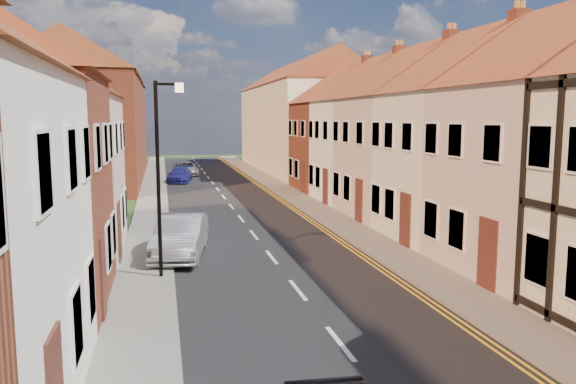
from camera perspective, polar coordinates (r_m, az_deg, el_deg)
road at (r=28.14m, az=-4.79°, el=-2.74°), size 7.00×90.00×0.02m
pavement_left at (r=27.89m, az=-13.80°, el=-2.92°), size 1.80×90.00×0.12m
pavement_right at (r=29.05m, az=3.84°, el=-2.30°), size 1.80×90.00×0.12m
cottage_r_cream_mid at (r=24.68m, az=19.39°, el=5.87°), size 8.30×5.20×9.00m
cottage_r_pink at (r=29.40m, az=13.79°, el=6.26°), size 8.30×6.00×9.00m
cottage_r_white_far at (r=34.32m, az=9.76°, el=6.53°), size 8.30×5.20×9.00m
cottage_r_cream_far at (r=39.37m, az=6.75°, el=6.69°), size 8.30×6.00×9.00m
block_right_far at (r=54.04m, az=1.32°, el=7.83°), size 8.30×24.20×10.50m
block_left_far at (r=47.76m, az=-19.51°, el=7.44°), size 8.30×24.20×10.50m
lamppost at (r=17.50m, az=-12.80°, el=2.51°), size 0.88×0.15×6.00m
car_mid at (r=20.72m, az=-10.88°, el=-4.47°), size 2.35×4.78×1.51m
car_far at (r=44.77m, az=-10.91°, el=1.71°), size 2.25×4.22×1.16m
car_distant at (r=49.90m, az=-10.40°, el=2.35°), size 2.21×4.48×1.22m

